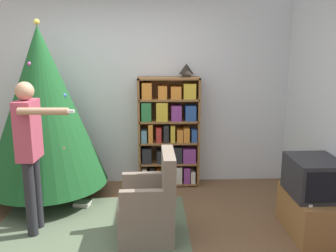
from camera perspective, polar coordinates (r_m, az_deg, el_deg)
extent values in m
plane|color=brown|center=(3.92, -8.99, -18.02)|extent=(14.00, 14.00, 0.00)
cube|color=silver|center=(5.30, -7.25, 5.13)|extent=(8.00, 0.10, 2.60)
cube|color=#56664C|center=(4.22, -11.71, -15.73)|extent=(2.09, 1.84, 0.01)
cube|color=brown|center=(5.18, -4.39, -1.02)|extent=(0.03, 0.27, 1.53)
cube|color=brown|center=(5.22, 4.58, -0.93)|extent=(0.03, 0.27, 1.53)
cube|color=brown|center=(5.06, 0.11, 7.29)|extent=(0.84, 0.27, 0.03)
cube|color=brown|center=(5.31, 0.05, -0.64)|extent=(0.84, 0.01, 1.53)
cube|color=brown|center=(5.41, 0.11, -8.55)|extent=(0.81, 0.27, 0.03)
cube|color=beige|center=(5.35, -3.56, -7.43)|extent=(0.07, 0.25, 0.21)
cube|color=#232328|center=(5.34, -2.45, -7.41)|extent=(0.07, 0.24, 0.22)
cube|color=orange|center=(5.34, -1.40, -7.58)|extent=(0.08, 0.23, 0.18)
cube|color=beige|center=(5.32, -0.36, -7.27)|extent=(0.06, 0.20, 0.25)
cube|color=#B22D28|center=(5.33, 0.60, -7.28)|extent=(0.06, 0.21, 0.24)
cube|color=beige|center=(5.34, 1.62, -7.30)|extent=(0.09, 0.21, 0.23)
cube|color=#843889|center=(5.36, 2.81, -7.33)|extent=(0.09, 0.22, 0.22)
cube|color=beige|center=(5.39, 3.72, -7.55)|extent=(0.06, 0.25, 0.16)
cube|color=brown|center=(5.30, 0.11, -5.53)|extent=(0.81, 0.27, 0.03)
cube|color=#232328|center=(5.24, -3.24, -4.41)|extent=(0.13, 0.23, 0.21)
cube|color=#232328|center=(5.26, -1.00, -4.56)|extent=(0.13, 0.25, 0.17)
cube|color=#232328|center=(5.25, 1.16, -4.27)|extent=(0.17, 0.23, 0.22)
cube|color=#843889|center=(5.25, 3.21, -4.42)|extent=(0.18, 0.20, 0.20)
cube|color=brown|center=(5.22, 0.11, -2.41)|extent=(0.81, 0.27, 0.03)
cube|color=#5B899E|center=(5.15, -3.65, -1.50)|extent=(0.07, 0.20, 0.17)
cube|color=orange|center=(5.14, -2.68, -1.03)|extent=(0.06, 0.19, 0.25)
cube|color=#B22D28|center=(5.14, -1.44, -1.27)|extent=(0.07, 0.19, 0.21)
cube|color=#232328|center=(5.17, -0.32, -1.02)|extent=(0.07, 0.25, 0.24)
cube|color=gold|center=(5.17, 0.68, -1.06)|extent=(0.06, 0.23, 0.23)
cube|color=orange|center=(5.17, 1.79, -1.37)|extent=(0.08, 0.21, 0.18)
cube|color=orange|center=(5.19, 2.77, -1.23)|extent=(0.08, 0.23, 0.20)
cube|color=#284C93|center=(5.19, 3.92, -1.35)|extent=(0.07, 0.21, 0.18)
cube|color=brown|center=(5.15, 0.11, 0.80)|extent=(0.81, 0.27, 0.03)
cube|color=#2D7A42|center=(5.09, -3.32, 2.27)|extent=(0.13, 0.22, 0.25)
cube|color=gold|center=(5.11, -0.97, 2.33)|extent=(0.15, 0.26, 0.25)
cube|color=#843889|center=(5.11, 1.23, 2.07)|extent=(0.14, 0.23, 0.21)
cube|color=#284C93|center=(5.12, 3.40, 2.07)|extent=(0.14, 0.22, 0.21)
cube|color=brown|center=(5.09, 0.11, 4.10)|extent=(0.81, 0.27, 0.03)
cube|color=orange|center=(5.06, -3.25, 5.43)|extent=(0.13, 0.25, 0.22)
cube|color=orange|center=(5.06, -0.87, 5.21)|extent=(0.12, 0.23, 0.18)
cube|color=orange|center=(5.07, 1.17, 5.18)|extent=(0.14, 0.25, 0.17)
cube|color=gold|center=(5.08, 3.24, 5.39)|extent=(0.16, 0.24, 0.20)
cube|color=#996638|center=(4.34, 20.82, -12.38)|extent=(0.46, 0.80, 0.43)
cube|color=#28282D|center=(4.18, 21.27, -7.25)|extent=(0.48, 0.58, 0.40)
cube|color=black|center=(3.94, 22.96, -8.66)|extent=(0.39, 0.01, 0.31)
cube|color=white|center=(3.99, 20.61, -11.03)|extent=(0.04, 0.12, 0.02)
cylinder|color=#4C3323|center=(5.20, -17.60, -9.86)|extent=(0.36, 0.36, 0.10)
cylinder|color=brown|center=(5.15, -17.68, -8.73)|extent=(0.08, 0.08, 0.12)
cone|color=#195123|center=(4.88, -18.51, 2.79)|extent=(1.52, 1.52, 1.97)
sphere|color=#335BB2|center=(4.69, -15.55, 4.48)|extent=(0.06, 0.06, 0.06)
sphere|color=silver|center=(5.67, -19.27, -4.04)|extent=(0.07, 0.07, 0.07)
sphere|color=#B74C93|center=(4.70, -20.35, 8.87)|extent=(0.05, 0.05, 0.05)
sphere|color=red|center=(5.11, -14.68, 2.37)|extent=(0.05, 0.05, 0.05)
sphere|color=#335BB2|center=(5.19, -16.90, 3.73)|extent=(0.05, 0.05, 0.05)
sphere|color=gold|center=(4.48, -19.27, -3.86)|extent=(0.05, 0.05, 0.05)
sphere|color=red|center=(4.51, -15.68, -3.28)|extent=(0.05, 0.05, 0.05)
sphere|color=#E5CC4C|center=(4.82, -19.40, 14.76)|extent=(0.07, 0.07, 0.07)
cube|color=#7A6B5B|center=(3.99, -3.34, -13.87)|extent=(0.57, 0.57, 0.42)
cube|color=#7A6B5B|center=(3.81, 0.06, -7.62)|extent=(0.13, 0.56, 0.50)
cube|color=#7A6B5B|center=(4.08, -3.40, -8.47)|extent=(0.50, 0.09, 0.20)
cube|color=#7A6B5B|center=(3.64, -3.41, -11.21)|extent=(0.50, 0.09, 0.20)
cylinder|color=#232328|center=(4.34, -19.40, -9.50)|extent=(0.11, 0.11, 0.81)
cylinder|color=#232328|center=(4.18, -20.24, -10.41)|extent=(0.11, 0.11, 0.81)
cube|color=#AD4256|center=(4.05, -20.58, -0.59)|extent=(0.20, 0.33, 0.61)
cylinder|color=tan|center=(4.24, -19.59, -0.36)|extent=(0.07, 0.07, 0.49)
cylinder|color=tan|center=(3.74, -18.50, 2.14)|extent=(0.48, 0.10, 0.07)
cube|color=white|center=(3.66, -14.95, 2.18)|extent=(0.11, 0.04, 0.03)
sphere|color=tan|center=(3.98, -21.03, 5.01)|extent=(0.19, 0.19, 0.19)
cylinder|color=#473828|center=(5.07, 2.81, 7.68)|extent=(0.12, 0.12, 0.04)
cone|color=black|center=(5.06, 2.82, 8.70)|extent=(0.20, 0.20, 0.14)
cube|color=beige|center=(4.86, -12.97, -11.63)|extent=(0.21, 0.16, 0.03)
cube|color=beige|center=(4.85, -12.91, -11.33)|extent=(0.22, 0.17, 0.03)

